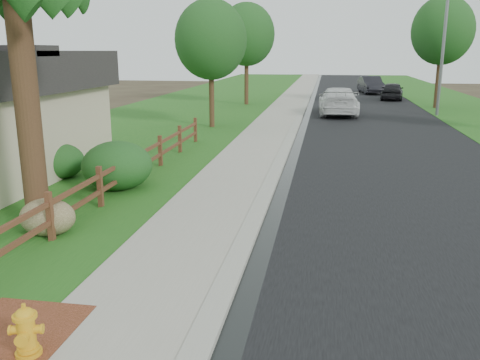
% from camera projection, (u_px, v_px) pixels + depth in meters
% --- Properties ---
extents(ground, '(120.00, 120.00, 0.00)m').
position_uv_depth(ground, '(181.00, 327.00, 7.39)').
color(ground, '#35281C').
extents(road, '(8.00, 90.00, 0.02)m').
position_uv_depth(road, '(360.00, 101.00, 40.08)').
color(road, black).
rests_on(road, ground).
extents(curb, '(0.40, 90.00, 0.12)m').
position_uv_depth(curb, '(307.00, 100.00, 40.74)').
color(curb, gray).
rests_on(curb, ground).
extents(wet_gutter, '(0.50, 90.00, 0.00)m').
position_uv_depth(wet_gutter, '(311.00, 100.00, 40.70)').
color(wet_gutter, black).
rests_on(wet_gutter, road).
extents(sidewalk, '(2.20, 90.00, 0.10)m').
position_uv_depth(sidewalk, '(291.00, 100.00, 40.96)').
color(sidewalk, gray).
rests_on(sidewalk, ground).
extents(grass_strip, '(1.60, 90.00, 0.06)m').
position_uv_depth(grass_strip, '(267.00, 100.00, 41.27)').
color(grass_strip, '#1B5217').
rests_on(grass_strip, ground).
extents(lawn_near, '(9.00, 90.00, 0.04)m').
position_uv_depth(lawn_near, '(205.00, 99.00, 42.11)').
color(lawn_near, '#1B5217').
rests_on(lawn_near, ground).
extents(verge_far, '(6.00, 90.00, 0.04)m').
position_uv_depth(verge_far, '(452.00, 103.00, 38.96)').
color(verge_far, '#1B5217').
rests_on(verge_far, ground).
extents(brick_patch, '(1.60, 2.40, 0.11)m').
position_uv_depth(brick_patch, '(1.00, 348.00, 6.77)').
color(brick_patch, brown).
rests_on(brick_patch, ground).
extents(ranch_fence, '(0.12, 16.92, 1.10)m').
position_uv_depth(ranch_fence, '(119.00, 174.00, 13.93)').
color(ranch_fence, '#472917').
rests_on(ranch_fence, ground).
extents(fire_hydrant, '(0.48, 0.39, 0.72)m').
position_uv_depth(fire_hydrant, '(26.00, 332.00, 6.45)').
color(fire_hydrant, gold).
rests_on(fire_hydrant, sidewalk).
extents(white_suv, '(2.50, 5.87, 1.69)m').
position_uv_depth(white_suv, '(338.00, 101.00, 31.56)').
color(white_suv, silver).
rests_on(white_suv, road).
extents(dark_car_mid, '(2.27, 4.37, 1.42)m').
position_uv_depth(dark_car_mid, '(392.00, 91.00, 41.22)').
color(dark_car_mid, black).
rests_on(dark_car_mid, road).
extents(dark_car_far, '(2.30, 4.98, 1.58)m').
position_uv_depth(dark_car_far, '(371.00, 85.00, 47.16)').
color(dark_car_far, black).
rests_on(dark_car_far, road).
extents(streetlight, '(2.06, 0.73, 9.09)m').
position_uv_depth(streetlight, '(442.00, 29.00, 29.99)').
color(streetlight, slate).
rests_on(streetlight, ground).
extents(boulder, '(1.25, 0.95, 0.82)m').
position_uv_depth(boulder, '(48.00, 217.00, 10.97)').
color(boulder, brown).
rests_on(boulder, ground).
extents(shrub_b, '(2.57, 2.57, 1.40)m').
position_uv_depth(shrub_b, '(117.00, 166.00, 14.55)').
color(shrub_b, '#1C491A').
rests_on(shrub_b, ground).
extents(shrub_c, '(1.93, 1.93, 1.11)m').
position_uv_depth(shrub_c, '(59.00, 161.00, 15.85)').
color(shrub_c, '#1C491A').
rests_on(shrub_c, ground).
extents(tree_near_left, '(3.63, 3.63, 6.44)m').
position_uv_depth(tree_near_left, '(211.00, 40.00, 25.45)').
color(tree_near_left, '#3E2A19').
rests_on(tree_near_left, ground).
extents(tree_mid_left, '(4.06, 4.06, 7.26)m').
position_uv_depth(tree_mid_left, '(247.00, 35.00, 36.41)').
color(tree_mid_left, '#3E2A19').
rests_on(tree_mid_left, ground).
extents(tree_mid_right, '(4.12, 4.12, 7.47)m').
position_uv_depth(tree_mid_right, '(443.00, 31.00, 34.05)').
color(tree_mid_right, '#3E2A19').
rests_on(tree_mid_right, ground).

